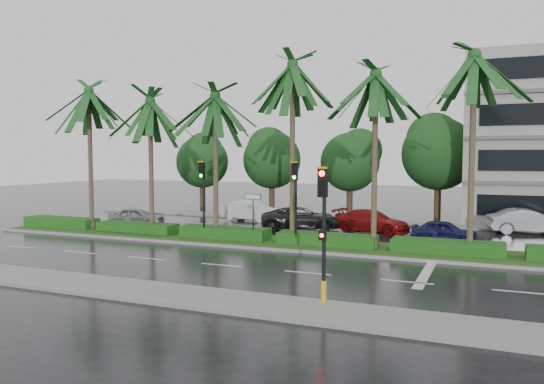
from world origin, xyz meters
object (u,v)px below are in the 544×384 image
at_px(car_blue, 444,231).
at_px(car_grey, 528,221).
at_px(car_red, 372,221).
at_px(signal_median_left, 203,188).
at_px(car_silver, 137,217).
at_px(signal_near, 323,229).
at_px(street_sign, 253,205).
at_px(car_white, 250,211).
at_px(car_darkgrey, 302,218).

xyz_separation_m(car_blue, car_grey, (4.50, 5.09, 0.16)).
bearing_deg(car_red, signal_median_left, 145.18).
bearing_deg(car_red, car_silver, 115.02).
relative_size(signal_near, street_sign, 1.68).
height_order(car_white, car_grey, car_grey).
bearing_deg(street_sign, car_silver, 160.17).
height_order(car_white, car_red, car_white).
bearing_deg(car_white, car_grey, -78.10).
bearing_deg(signal_median_left, car_red, 41.48).
distance_m(car_darkgrey, car_blue, 9.14).
height_order(car_darkgrey, car_red, car_darkgrey).
relative_size(signal_median_left, car_darkgrey, 0.83).
height_order(street_sign, car_white, street_sign).
height_order(car_white, car_blue, car_white).
distance_m(car_blue, car_grey, 6.80).
bearing_deg(signal_near, signal_median_left, 135.91).
bearing_deg(street_sign, car_white, 115.73).
bearing_deg(street_sign, car_darkgrey, 85.60).
xyz_separation_m(signal_near, car_red, (-2.00, 16.76, -1.80)).
bearing_deg(signal_near, street_sign, 125.34).
bearing_deg(car_white, car_darkgrey, -109.74).
xyz_separation_m(signal_near, car_blue, (2.50, 14.80, -1.90)).
height_order(car_silver, car_grey, car_grey).
bearing_deg(car_blue, car_red, 68.71).
relative_size(signal_median_left, car_blue, 1.22).
height_order(street_sign, car_blue, street_sign).
distance_m(car_white, car_darkgrey, 5.75).
distance_m(signal_median_left, car_grey, 19.95).
bearing_deg(car_red, street_sign, 157.73).
bearing_deg(car_darkgrey, car_red, -103.36).
xyz_separation_m(signal_median_left, car_blue, (12.50, 5.11, -2.39)).
relative_size(car_white, car_grey, 0.97).
xyz_separation_m(street_sign, car_red, (5.00, 6.89, -1.42)).
bearing_deg(car_grey, car_blue, 126.09).
height_order(car_silver, car_white, car_white).
distance_m(signal_near, car_red, 16.98).
relative_size(car_white, car_red, 0.93).
relative_size(signal_median_left, car_white, 0.96).
relative_size(street_sign, car_silver, 0.69).
relative_size(signal_near, signal_median_left, 1.00).
distance_m(car_silver, car_grey, 25.28).
bearing_deg(car_grey, car_silver, 91.83).
relative_size(signal_near, car_blue, 1.22).
relative_size(street_sign, car_grey, 0.56).
relative_size(car_blue, car_grey, 0.77).
xyz_separation_m(signal_median_left, car_silver, (-7.50, 3.97, -2.36)).
xyz_separation_m(signal_median_left, street_sign, (3.00, 0.18, -0.87)).
bearing_deg(signal_median_left, car_darkgrey, 62.37).
xyz_separation_m(street_sign, car_darkgrey, (0.50, 6.50, -1.40)).
distance_m(car_white, car_blue, 14.68).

